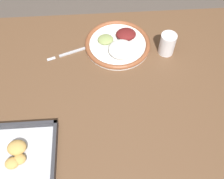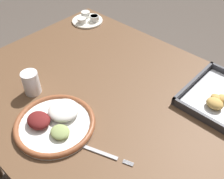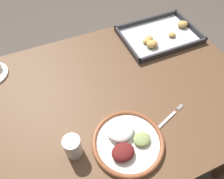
{
  "view_description": "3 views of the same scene",
  "coord_description": "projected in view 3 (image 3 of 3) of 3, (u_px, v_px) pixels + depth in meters",
  "views": [
    {
      "loc": [
        0.02,
        0.55,
        1.63
      ],
      "look_at": [
        -0.02,
        0.0,
        0.81
      ],
      "focal_mm": 42.0,
      "sensor_mm": 36.0,
      "label": 1
    },
    {
      "loc": [
        0.49,
        -0.55,
        1.5
      ],
      "look_at": [
        -0.02,
        0.0,
        0.81
      ],
      "focal_mm": 42.0,
      "sensor_mm": 36.0,
      "label": 2
    },
    {
      "loc": [
        -0.26,
        -0.56,
        1.59
      ],
      "look_at": [
        -0.02,
        0.0,
        0.81
      ],
      "focal_mm": 35.0,
      "sensor_mm": 36.0,
      "label": 3
    }
  ],
  "objects": [
    {
      "name": "ground_plane",
      "position": [
        114.0,
        155.0,
        1.63
      ],
      "size": [
        8.0,
        8.0,
        0.0
      ],
      "primitive_type": "plane",
      "color": "#564C44"
    },
    {
      "name": "dinner_plate",
      "position": [
        127.0,
        141.0,
        0.85
      ],
      "size": [
        0.29,
        0.29,
        0.05
      ],
      "color": "white",
      "rests_on": "dining_table"
    },
    {
      "name": "drinking_cup",
      "position": [
        73.0,
        147.0,
        0.8
      ],
      "size": [
        0.07,
        0.07,
        0.1
      ],
      "color": "white",
      "rests_on": "dining_table"
    },
    {
      "name": "dining_table",
      "position": [
        115.0,
        105.0,
        1.1
      ],
      "size": [
        1.3,
        0.94,
        0.78
      ],
      "color": "brown",
      "rests_on": "ground_plane"
    },
    {
      "name": "fork",
      "position": [
        165.0,
        121.0,
        0.92
      ],
      "size": [
        0.21,
        0.09,
        0.0
      ],
      "rotation": [
        0.0,
        0.0,
        0.34
      ],
      "color": "#B2B2B7",
      "rests_on": "dining_table"
    },
    {
      "name": "baking_tray",
      "position": [
        160.0,
        35.0,
        1.26
      ],
      "size": [
        0.43,
        0.31,
        0.04
      ],
      "color": "#333338",
      "rests_on": "dining_table"
    }
  ]
}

